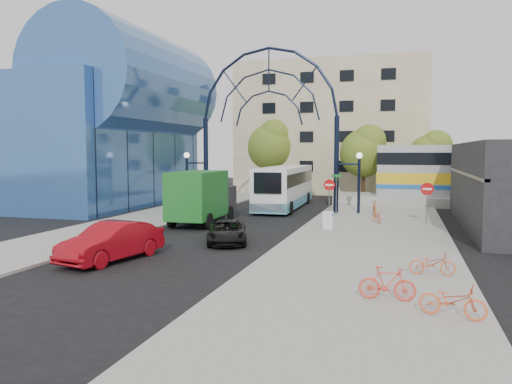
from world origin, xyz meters
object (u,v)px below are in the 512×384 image
(street_name_sign, at_px, (336,186))
(red_sedan, at_px, (112,242))
(city_bus, at_px, (285,186))
(bike_near_a, at_px, (377,216))
(gateway_arch, at_px, (269,96))
(bike_far_c, at_px, (452,301))
(tree_north_b, at_px, (272,144))
(black_suv, at_px, (227,232))
(do_not_enter_sign, at_px, (427,193))
(tree_north_a, at_px, (365,150))
(bike_far_a, at_px, (432,263))
(tree_north_c, at_px, (432,154))
(stop_sign, at_px, (329,188))
(sandwich_board, at_px, (328,218))
(bike_near_b, at_px, (374,207))
(green_truck, at_px, (203,197))
(bike_far_b, at_px, (387,283))

(street_name_sign, xyz_separation_m, red_sedan, (-7.00, -16.65, -1.34))
(city_bus, xyz_separation_m, bike_near_a, (7.55, -7.31, -1.19))
(gateway_arch, relative_size, bike_far_c, 7.95)
(tree_north_b, distance_m, black_suv, 29.72)
(do_not_enter_sign, xyz_separation_m, tree_north_a, (-4.88, 15.93, 2.63))
(do_not_enter_sign, height_order, bike_far_a, do_not_enter_sign)
(bike_near_a, bearing_deg, tree_north_c, 56.46)
(stop_sign, bearing_deg, sandwich_board, -82.43)
(bike_far_c, bearing_deg, bike_near_a, 23.64)
(bike_near_b, bearing_deg, street_name_sign, -160.31)
(black_suv, relative_size, bike_far_c, 2.33)
(red_sedan, xyz_separation_m, bike_far_c, (12.71, -3.95, -0.22))
(do_not_enter_sign, relative_size, bike_far_a, 1.58)
(bike_far_a, bearing_deg, red_sedan, 90.95)
(bike_far_c, bearing_deg, tree_north_c, 12.64)
(tree_north_b, height_order, bike_far_a, tree_north_b)
(tree_north_a, xyz_separation_m, bike_far_a, (4.52, -29.28, -4.07))
(black_suv, height_order, bike_far_c, black_suv)
(sandwich_board, bearing_deg, stop_sign, 97.57)
(tree_north_a, xyz_separation_m, red_sedan, (-7.93, -29.97, -3.82))
(black_suv, xyz_separation_m, bike_far_c, (9.54, -9.05, 0.02))
(city_bus, bearing_deg, bike_near_a, -45.95)
(stop_sign, bearing_deg, bike_near_a, -35.35)
(sandwich_board, distance_m, black_suv, 6.50)
(stop_sign, bearing_deg, do_not_enter_sign, -17.88)
(do_not_enter_sign, bearing_deg, stop_sign, 162.12)
(black_suv, distance_m, bike_near_b, 14.36)
(tree_north_b, distance_m, red_sedan, 34.33)
(green_truck, bearing_deg, stop_sign, 35.05)
(stop_sign, bearing_deg, green_truck, -143.82)
(green_truck, xyz_separation_m, bike_far_b, (11.50, -13.70, -1.02))
(black_suv, bearing_deg, tree_north_b, 81.39)
(tree_north_c, bearing_deg, bike_far_c, -91.94)
(gateway_arch, xyz_separation_m, city_bus, (0.54, 2.98, -6.85))
(green_truck, distance_m, bike_far_a, 16.49)
(red_sedan, relative_size, bike_near_b, 2.98)
(bike_near_a, bearing_deg, red_sedan, -146.89)
(sandwich_board, height_order, city_bus, city_bus)
(bike_near_b, distance_m, bike_far_c, 22.17)
(gateway_arch, xyz_separation_m, red_sedan, (-1.80, -18.05, -7.77))
(tree_north_c, relative_size, bike_far_b, 3.94)
(do_not_enter_sign, bearing_deg, sandwich_board, -143.32)
(bike_near_a, distance_m, bike_far_b, 16.59)
(tree_north_b, xyz_separation_m, bike_near_b, (11.58, -15.99, -4.66))
(bike_near_a, bearing_deg, bike_far_c, -102.03)
(gateway_arch, relative_size, bike_near_b, 8.50)
(bike_far_a, bearing_deg, black_suv, 62.35)
(gateway_arch, bearing_deg, do_not_enter_sign, -19.99)
(city_bus, distance_m, bike_far_c, 27.07)
(stop_sign, height_order, bike_far_a, stop_sign)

